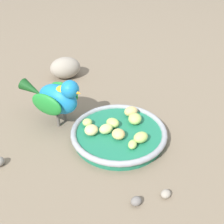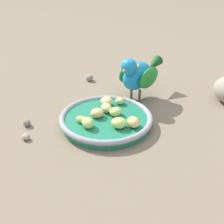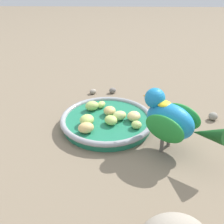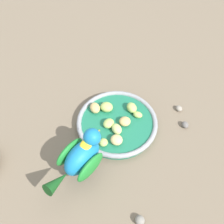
{
  "view_description": "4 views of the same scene",
  "coord_description": "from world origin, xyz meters",
  "px_view_note": "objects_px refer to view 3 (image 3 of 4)",
  "views": [
    {
      "loc": [
        0.56,
        -0.12,
        0.46
      ],
      "look_at": [
        -0.02,
        -0.01,
        0.06
      ],
      "focal_mm": 46.99,
      "sensor_mm": 36.0,
      "label": 1
    },
    {
      "loc": [
        0.05,
        0.72,
        0.45
      ],
      "look_at": [
        -0.0,
        0.01,
        0.04
      ],
      "focal_mm": 53.63,
      "sensor_mm": 36.0,
      "label": 2
    },
    {
      "loc": [
        -0.59,
        -0.03,
        0.38
      ],
      "look_at": [
        0.01,
        -0.01,
        0.04
      ],
      "focal_mm": 44.8,
      "sensor_mm": 36.0,
      "label": 3
    },
    {
      "loc": [
        -0.03,
        -0.5,
        0.73
      ],
      "look_at": [
        -0.0,
        0.01,
        0.06
      ],
      "focal_mm": 48.26,
      "sensor_mm": 36.0,
      "label": 4
    }
  ],
  "objects_px": {
    "apple_piece_6": "(101,105)",
    "pebble_2": "(93,91)",
    "apple_piece_3": "(134,116)",
    "apple_piece_7": "(110,111)",
    "pebble_1": "(113,90)",
    "apple_piece_4": "(87,120)",
    "feeding_bowl": "(106,121)",
    "apple_piece_8": "(119,116)",
    "parrot": "(172,120)",
    "apple_piece_1": "(86,128)",
    "apple_piece_5": "(136,125)",
    "apple_piece_0": "(111,120)",
    "apple_piece_2": "(92,106)",
    "pebble_0": "(213,116)"
  },
  "relations": [
    {
      "from": "apple_piece_6",
      "to": "apple_piece_8",
      "type": "bearing_deg",
      "value": -142.63
    },
    {
      "from": "apple_piece_6",
      "to": "pebble_2",
      "type": "height_order",
      "value": "apple_piece_6"
    },
    {
      "from": "pebble_0",
      "to": "feeding_bowl",
      "type": "bearing_deg",
      "value": 97.89
    },
    {
      "from": "apple_piece_6",
      "to": "pebble_1",
      "type": "relative_size",
      "value": 1.24
    },
    {
      "from": "apple_piece_2",
      "to": "pebble_1",
      "type": "bearing_deg",
      "value": -18.35
    },
    {
      "from": "apple_piece_0",
      "to": "pebble_1",
      "type": "bearing_deg",
      "value": 0.28
    },
    {
      "from": "pebble_1",
      "to": "feeding_bowl",
      "type": "bearing_deg",
      "value": 176.85
    },
    {
      "from": "apple_piece_2",
      "to": "apple_piece_3",
      "type": "distance_m",
      "value": 0.12
    },
    {
      "from": "apple_piece_3",
      "to": "apple_piece_7",
      "type": "height_order",
      "value": "apple_piece_3"
    },
    {
      "from": "apple_piece_3",
      "to": "pebble_1",
      "type": "bearing_deg",
      "value": 15.65
    },
    {
      "from": "apple_piece_7",
      "to": "pebble_2",
      "type": "distance_m",
      "value": 0.18
    },
    {
      "from": "apple_piece_3",
      "to": "apple_piece_4",
      "type": "xyz_separation_m",
      "value": [
        -0.02,
        0.11,
        0.0
      ]
    },
    {
      "from": "apple_piece_1",
      "to": "apple_piece_2",
      "type": "bearing_deg",
      "value": -2.23
    },
    {
      "from": "pebble_0",
      "to": "pebble_2",
      "type": "height_order",
      "value": "pebble_0"
    },
    {
      "from": "apple_piece_6",
      "to": "apple_piece_7",
      "type": "bearing_deg",
      "value": -148.82
    },
    {
      "from": "apple_piece_1",
      "to": "apple_piece_4",
      "type": "xyz_separation_m",
      "value": [
        0.03,
        0.0,
        0.0
      ]
    },
    {
      "from": "parrot",
      "to": "pebble_2",
      "type": "relative_size",
      "value": 7.65
    },
    {
      "from": "feeding_bowl",
      "to": "apple_piece_7",
      "type": "bearing_deg",
      "value": -19.06
    },
    {
      "from": "apple_piece_6",
      "to": "apple_piece_8",
      "type": "height_order",
      "value": "apple_piece_8"
    },
    {
      "from": "apple_piece_2",
      "to": "pebble_2",
      "type": "height_order",
      "value": "apple_piece_2"
    },
    {
      "from": "apple_piece_5",
      "to": "parrot",
      "type": "height_order",
      "value": "parrot"
    },
    {
      "from": "pebble_2",
      "to": "apple_piece_7",
      "type": "bearing_deg",
      "value": -161.13
    },
    {
      "from": "apple_piece_3",
      "to": "parrot",
      "type": "relative_size",
      "value": 0.21
    },
    {
      "from": "apple_piece_4",
      "to": "pebble_2",
      "type": "bearing_deg",
      "value": 1.31
    },
    {
      "from": "apple_piece_5",
      "to": "pebble_2",
      "type": "xyz_separation_m",
      "value": [
        0.23,
        0.12,
        -0.02
      ]
    },
    {
      "from": "apple_piece_8",
      "to": "apple_piece_5",
      "type": "bearing_deg",
      "value": -133.38
    },
    {
      "from": "apple_piece_1",
      "to": "parrot",
      "type": "bearing_deg",
      "value": -100.57
    },
    {
      "from": "apple_piece_4",
      "to": "pebble_0",
      "type": "xyz_separation_m",
      "value": [
        0.07,
        -0.33,
        -0.02
      ]
    },
    {
      "from": "apple_piece_4",
      "to": "parrot",
      "type": "xyz_separation_m",
      "value": [
        -0.07,
        -0.19,
        0.04
      ]
    },
    {
      "from": "apple_piece_5",
      "to": "apple_piece_8",
      "type": "relative_size",
      "value": 0.71
    },
    {
      "from": "feeding_bowl",
      "to": "apple_piece_8",
      "type": "xyz_separation_m",
      "value": [
        -0.0,
        -0.03,
        0.02
      ]
    },
    {
      "from": "apple_piece_5",
      "to": "pebble_1",
      "type": "distance_m",
      "value": 0.25
    },
    {
      "from": "apple_piece_2",
      "to": "apple_piece_5",
      "type": "xyz_separation_m",
      "value": [
        -0.09,
        -0.11,
        -0.0
      ]
    },
    {
      "from": "apple_piece_4",
      "to": "pebble_0",
      "type": "bearing_deg",
      "value": -78.33
    },
    {
      "from": "feeding_bowl",
      "to": "apple_piece_8",
      "type": "bearing_deg",
      "value": -95.13
    },
    {
      "from": "apple_piece_2",
      "to": "apple_piece_4",
      "type": "height_order",
      "value": "same"
    },
    {
      "from": "parrot",
      "to": "pebble_2",
      "type": "height_order",
      "value": "parrot"
    },
    {
      "from": "apple_piece_7",
      "to": "apple_piece_1",
      "type": "bearing_deg",
      "value": 148.6
    },
    {
      "from": "pebble_1",
      "to": "apple_piece_4",
      "type": "bearing_deg",
      "value": 166.01
    },
    {
      "from": "apple_piece_2",
      "to": "apple_piece_6",
      "type": "height_order",
      "value": "apple_piece_2"
    },
    {
      "from": "apple_piece_4",
      "to": "apple_piece_2",
      "type": "bearing_deg",
      "value": -4.44
    },
    {
      "from": "apple_piece_5",
      "to": "apple_piece_3",
      "type": "bearing_deg",
      "value": 7.87
    },
    {
      "from": "feeding_bowl",
      "to": "pebble_2",
      "type": "relative_size",
      "value": 10.93
    },
    {
      "from": "apple_piece_2",
      "to": "apple_piece_5",
      "type": "relative_size",
      "value": 1.46
    },
    {
      "from": "apple_piece_0",
      "to": "apple_piece_4",
      "type": "relative_size",
      "value": 0.91
    },
    {
      "from": "apple_piece_1",
      "to": "pebble_2",
      "type": "bearing_deg",
      "value": 1.47
    },
    {
      "from": "pebble_0",
      "to": "pebble_1",
      "type": "bearing_deg",
      "value": 59.21
    },
    {
      "from": "apple_piece_1",
      "to": "pebble_2",
      "type": "height_order",
      "value": "apple_piece_1"
    },
    {
      "from": "apple_piece_3",
      "to": "feeding_bowl",
      "type": "bearing_deg",
      "value": 85.46
    },
    {
      "from": "apple_piece_3",
      "to": "pebble_2",
      "type": "height_order",
      "value": "apple_piece_3"
    }
  ]
}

